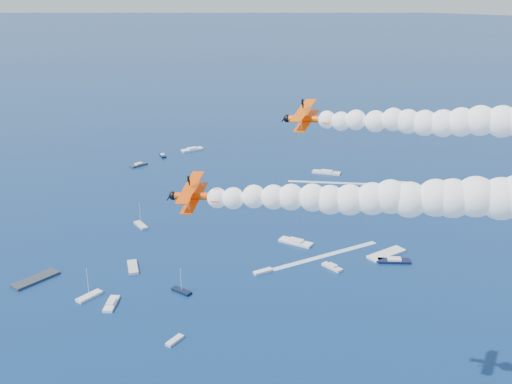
% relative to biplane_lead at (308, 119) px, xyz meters
% --- Properties ---
extents(biplane_lead, '(8.71, 10.11, 7.59)m').
position_rel_biplane_lead_xyz_m(biplane_lead, '(0.00, 0.00, 0.00)').
color(biplane_lead, '#FF5505').
extents(biplane_trail, '(9.21, 10.63, 7.26)m').
position_rel_biplane_lead_xyz_m(biplane_trail, '(-8.28, -22.92, -6.54)').
color(biplane_trail, '#F74905').
extents(smoke_trail_lead, '(50.31, 8.88, 9.67)m').
position_rel_biplane_lead_xyz_m(smoke_trail_lead, '(25.09, 0.79, 1.87)').
color(smoke_trail_lead, white).
extents(smoke_trail_trail, '(51.15, 23.41, 9.67)m').
position_rel_biplane_lead_xyz_m(smoke_trail_trail, '(16.37, -18.16, -4.67)').
color(smoke_trail_trail, white).
extents(spectator_boats, '(212.85, 157.05, 0.70)m').
position_rel_biplane_lead_xyz_m(spectator_boats, '(-17.28, 81.02, -60.04)').
color(spectator_boats, '#333844').
rests_on(spectator_boats, ground).
extents(boat_wakes, '(136.67, 124.31, 0.04)m').
position_rel_biplane_lead_xyz_m(boat_wakes, '(5.68, 77.63, -60.36)').
color(boat_wakes, white).
rests_on(boat_wakes, ground).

